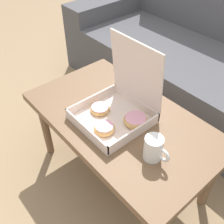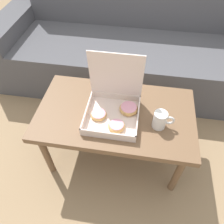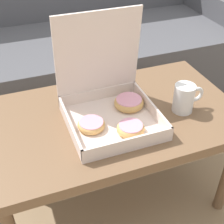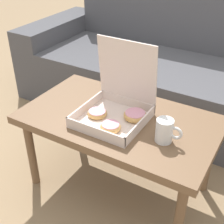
{
  "view_description": "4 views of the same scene",
  "coord_description": "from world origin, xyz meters",
  "px_view_note": "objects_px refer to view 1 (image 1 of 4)",
  "views": [
    {
      "loc": [
        0.67,
        -0.73,
        1.31
      ],
      "look_at": [
        -0.01,
        -0.15,
        0.51
      ],
      "focal_mm": 42.0,
      "sensor_mm": 36.0,
      "label": 1
    },
    {
      "loc": [
        0.12,
        -0.97,
        1.47
      ],
      "look_at": [
        -0.01,
        -0.15,
        0.51
      ],
      "focal_mm": 35.0,
      "sensor_mm": 36.0,
      "label": 2
    },
    {
      "loc": [
        -0.32,
        -0.96,
        1.16
      ],
      "look_at": [
        -0.01,
        -0.15,
        0.51
      ],
      "focal_mm": 50.0,
      "sensor_mm": 36.0,
      "label": 3
    },
    {
      "loc": [
        0.62,
        -1.22,
        1.3
      ],
      "look_at": [
        -0.01,
        -0.15,
        0.51
      ],
      "focal_mm": 50.0,
      "sensor_mm": 36.0,
      "label": 4
    }
  ],
  "objects_px": {
    "coffee_mug": "(154,149)",
    "pastry_box": "(119,108)",
    "couch": "(221,75)",
    "coffee_table": "(121,125)"
  },
  "relations": [
    {
      "from": "coffee_table",
      "to": "pastry_box",
      "type": "distance_m",
      "value": 0.12
    },
    {
      "from": "pastry_box",
      "to": "coffee_mug",
      "type": "height_order",
      "value": "pastry_box"
    },
    {
      "from": "couch",
      "to": "coffee_table",
      "type": "relative_size",
      "value": 2.55
    },
    {
      "from": "coffee_mug",
      "to": "pastry_box",
      "type": "bearing_deg",
      "value": 168.77
    },
    {
      "from": "coffee_table",
      "to": "coffee_mug",
      "type": "height_order",
      "value": "coffee_mug"
    },
    {
      "from": "couch",
      "to": "coffee_table",
      "type": "distance_m",
      "value": 0.95
    },
    {
      "from": "coffee_table",
      "to": "pastry_box",
      "type": "bearing_deg",
      "value": -99.29
    },
    {
      "from": "couch",
      "to": "coffee_table",
      "type": "height_order",
      "value": "couch"
    },
    {
      "from": "pastry_box",
      "to": "coffee_mug",
      "type": "bearing_deg",
      "value": -11.23
    },
    {
      "from": "coffee_table",
      "to": "pastry_box",
      "type": "relative_size",
      "value": 2.64
    }
  ]
}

